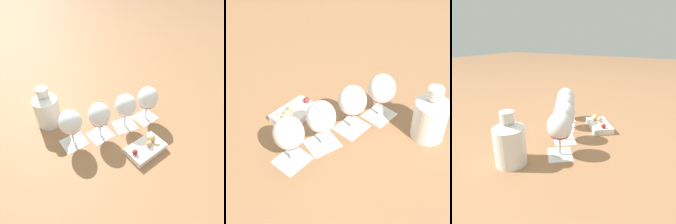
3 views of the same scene
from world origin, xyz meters
The scene contains 11 objects.
ground_plane centered at (0.00, 0.00, 0.00)m, with size 8.00×8.00×0.00m, color #936642.
tasting_card_0 centered at (-0.16, -0.08, 0.00)m, with size 0.14×0.13×0.00m.
tasting_card_1 centered at (-0.05, -0.03, 0.00)m, with size 0.14×0.13×0.00m.
tasting_card_2 centered at (0.06, 0.03, 0.00)m, with size 0.13×0.12×0.00m.
tasting_card_3 centered at (0.16, 0.08, 0.00)m, with size 0.14×0.13×0.00m.
wine_glass_0 centered at (-0.16, -0.08, 0.11)m, with size 0.09×0.09×0.17m.
wine_glass_1 centered at (-0.05, -0.03, 0.11)m, with size 0.09×0.09×0.17m.
wine_glass_2 centered at (0.06, 0.03, 0.11)m, with size 0.09×0.09×0.17m.
wine_glass_3 centered at (0.16, 0.08, 0.11)m, with size 0.09×0.09×0.17m.
ceramic_vase centered at (-0.29, 0.04, 0.08)m, with size 0.11×0.11×0.19m.
snack_dish centered at (0.14, -0.12, 0.02)m, with size 0.18×0.17×0.06m.
Camera 2 is at (0.14, 0.80, 0.82)m, focal length 55.00 mm.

